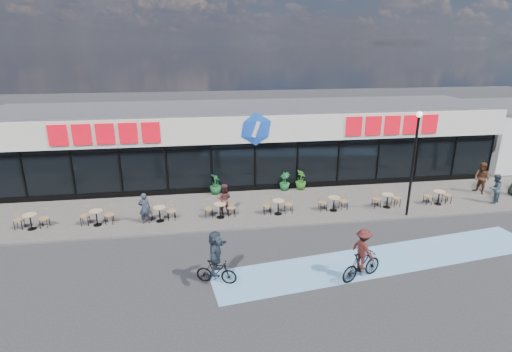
# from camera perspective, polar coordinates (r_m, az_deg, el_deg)

# --- Properties ---
(ground) EXTENTS (120.00, 120.00, 0.00)m
(ground) POSITION_cam_1_polar(r_m,az_deg,el_deg) (17.25, 3.34, -10.35)
(ground) COLOR #28282B
(ground) RESTS_ON ground
(sidewalk) EXTENTS (44.00, 5.00, 0.10)m
(sidewalk) POSITION_cam_1_polar(r_m,az_deg,el_deg) (21.22, 0.87, -4.46)
(sidewalk) COLOR #605955
(sidewalk) RESTS_ON ground
(bike_lane) EXTENTS (14.17, 4.13, 0.01)m
(bike_lane) POSITION_cam_1_polar(r_m,az_deg,el_deg) (17.24, 17.80, -11.29)
(bike_lane) COLOR #699AC7
(bike_lane) RESTS_ON ground
(building) EXTENTS (30.60, 6.57, 4.75)m
(building) POSITION_cam_1_polar(r_m,az_deg,el_deg) (25.62, -1.09, 4.97)
(building) COLOR black
(building) RESTS_ON ground
(lamp_post) EXTENTS (0.28, 0.28, 5.22)m
(lamp_post) POSITION_cam_1_polar(r_m,az_deg,el_deg) (20.55, 21.65, 2.72)
(lamp_post) COLOR black
(lamp_post) RESTS_ON sidewalk
(bistro_set_0) EXTENTS (1.54, 0.62, 0.90)m
(bistro_set_0) POSITION_cam_1_polar(r_m,az_deg,el_deg) (21.31, -29.44, -5.40)
(bistro_set_0) COLOR tan
(bistro_set_0) RESTS_ON sidewalk
(bistro_set_1) EXTENTS (1.54, 0.62, 0.90)m
(bistro_set_1) POSITION_cam_1_polar(r_m,az_deg,el_deg) (20.42, -21.78, -5.25)
(bistro_set_1) COLOR tan
(bistro_set_1) RESTS_ON sidewalk
(bistro_set_2) EXTENTS (1.54, 0.62, 0.90)m
(bistro_set_2) POSITION_cam_1_polar(r_m,az_deg,el_deg) (19.92, -13.59, -4.99)
(bistro_set_2) COLOR tan
(bistro_set_2) RESTS_ON sidewalk
(bistro_set_3) EXTENTS (1.54, 0.62, 0.90)m
(bistro_set_3) POSITION_cam_1_polar(r_m,az_deg,el_deg) (19.85, -5.17, -4.62)
(bistro_set_3) COLOR tan
(bistro_set_3) RESTS_ON sidewalk
(bistro_set_4) EXTENTS (1.54, 0.62, 0.90)m
(bistro_set_4) POSITION_cam_1_polar(r_m,az_deg,el_deg) (20.20, 3.13, -4.15)
(bistro_set_4) COLOR tan
(bistro_set_4) RESTS_ON sidewalk
(bistro_set_5) EXTENTS (1.54, 0.62, 0.90)m
(bistro_set_5) POSITION_cam_1_polar(r_m,az_deg,el_deg) (20.95, 10.98, -3.62)
(bistro_set_5) COLOR tan
(bistro_set_5) RESTS_ON sidewalk
(bistro_set_6) EXTENTS (1.54, 0.62, 0.90)m
(bistro_set_6) POSITION_cam_1_polar(r_m,az_deg,el_deg) (22.06, 18.16, -3.09)
(bistro_set_6) COLOR tan
(bistro_set_6) RESTS_ON sidewalk
(bistro_set_7) EXTENTS (1.54, 0.62, 0.90)m
(bistro_set_7) POSITION_cam_1_polar(r_m,az_deg,el_deg) (23.49, 24.54, -2.57)
(bistro_set_7) COLOR tan
(bistro_set_7) RESTS_ON sidewalk
(potted_plant_left) EXTENTS (0.69, 0.69, 1.17)m
(potted_plant_left) POSITION_cam_1_polar(r_m,az_deg,el_deg) (22.80, -5.81, -1.18)
(potted_plant_left) COLOR #164D24
(potted_plant_left) RESTS_ON sidewalk
(potted_plant_mid) EXTENTS (0.87, 0.87, 1.16)m
(potted_plant_mid) POSITION_cam_1_polar(r_m,az_deg,el_deg) (23.58, 6.42, -0.55)
(potted_plant_mid) COLOR #255B1A
(potted_plant_mid) RESTS_ON sidewalk
(potted_plant_right) EXTENTS (0.84, 0.84, 1.06)m
(potted_plant_right) POSITION_cam_1_polar(r_m,az_deg,el_deg) (23.37, 4.11, -0.78)
(potted_plant_right) COLOR #195828
(potted_plant_right) RESTS_ON sidewalk
(patron_left) EXTENTS (0.58, 0.40, 1.53)m
(patron_left) POSITION_cam_1_polar(r_m,az_deg,el_deg) (19.71, -15.63, -4.45)
(patron_left) COLOR #272E3D
(patron_left) RESTS_ON sidewalk
(patron_right) EXTENTS (0.92, 0.81, 1.61)m
(patron_right) POSITION_cam_1_polar(r_m,az_deg,el_deg) (20.01, -4.59, -3.32)
(patron_right) COLOR #532C2A
(patron_right) RESTS_ON sidewalk
(pedestrian_a) EXTENTS (0.90, 1.04, 1.82)m
(pedestrian_a) POSITION_cam_1_polar(r_m,az_deg,el_deg) (26.09, 29.54, -0.26)
(pedestrian_a) COLOR #482A19
(pedestrian_a) RESTS_ON sidewalk
(pedestrian_c) EXTENTS (0.99, 0.94, 1.62)m
(pedestrian_c) POSITION_cam_1_polar(r_m,az_deg,el_deg) (24.89, 30.96, -1.56)
(pedestrian_c) COLOR #32444F
(pedestrian_c) RESTS_ON sidewalk
(cyclist_a) EXTENTS (1.90, 1.18, 2.00)m
(cyclist_a) POSITION_cam_1_polar(r_m,az_deg,el_deg) (15.35, 14.94, -11.23)
(cyclist_a) COLOR black
(cyclist_a) RESTS_ON ground
(cyclist_c) EXTENTS (1.56, 1.57, 2.07)m
(cyclist_c) POSITION_cam_1_polar(r_m,az_deg,el_deg) (14.61, -5.75, -11.68)
(cyclist_c) COLOR black
(cyclist_c) RESTS_ON ground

